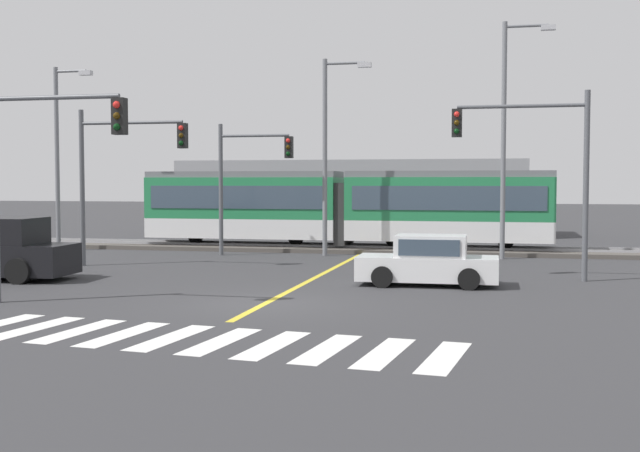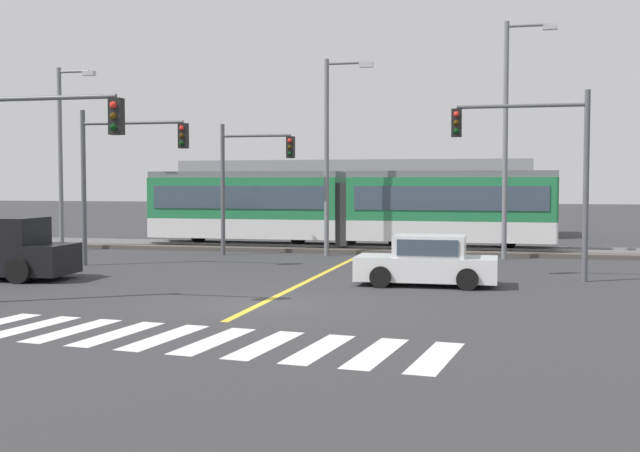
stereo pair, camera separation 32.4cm
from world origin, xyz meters
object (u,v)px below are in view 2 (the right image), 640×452
Objects in this scene: traffic_light_far_left at (248,170)px; street_lamp_east at (510,127)px; traffic_light_mid_right at (538,155)px; street_lamp_west at (63,148)px; light_rail_tram at (346,205)px; traffic_light_mid_left at (120,163)px; sedan_crossing at (427,262)px; traffic_light_near_left at (38,157)px; street_lamp_centre at (331,145)px.

street_lamp_east is (10.76, 0.82, 1.69)m from traffic_light_far_left.
street_lamp_west is (-20.61, 6.65, 0.70)m from traffic_light_mid_right.
traffic_light_mid_left is (-6.73, -8.82, 1.78)m from light_rail_tram.
sedan_crossing is 0.75× the size of traffic_light_near_left.
traffic_light_mid_right is at bearing 32.28° from sedan_crossing.
street_lamp_east reaches higher than traffic_light_far_left.
sedan_crossing is 19.81m from street_lamp_west.
traffic_light_mid_right is 0.72× the size of street_lamp_centre.
traffic_light_near_left is 18.98m from street_lamp_east.
street_lamp_centre is at bearing 118.99° from sedan_crossing.
traffic_light_mid_right is at bearing -3.39° from traffic_light_mid_left.
traffic_light_mid_right is 1.06× the size of traffic_light_near_left.
street_lamp_west reaches higher than traffic_light_mid_left.
traffic_light_near_left is at bearing -106.23° from street_lamp_centre.
sedan_crossing is 0.76× the size of traffic_light_far_left.
traffic_light_mid_right is at bearing -27.65° from traffic_light_far_left.
light_rail_tram is 5.28m from traffic_light_far_left.
traffic_light_mid_left is at bearing 104.65° from traffic_light_near_left.
street_lamp_east is at bearing 97.29° from traffic_light_mid_right.
sedan_crossing is 0.73× the size of traffic_light_mid_left.
traffic_light_near_left is at bearing -147.37° from sedan_crossing.
street_lamp_centre is at bearing 41.99° from traffic_light_mid_left.
traffic_light_near_left is (-4.41, -17.69, 1.70)m from light_rail_tram.
light_rail_tram is at bearing 129.93° from traffic_light_mid_right.
sedan_crossing is 0.51× the size of street_lamp_west.
traffic_light_far_left is 0.59× the size of street_lamp_east.
street_lamp_east reaches higher than traffic_light_near_left.
street_lamp_east reaches higher than light_rail_tram.
street_lamp_west is 0.87× the size of street_lamp_east.
street_lamp_east reaches higher than traffic_light_mid_left.
sedan_crossing is 0.51× the size of street_lamp_centre.
street_lamp_east is at bearing 0.79° from street_lamp_west.
street_lamp_east is (11.64, 14.91, 1.57)m from traffic_light_near_left.
street_lamp_east reaches higher than street_lamp_west.
traffic_light_near_left is (-0.88, -14.09, 0.12)m from traffic_light_far_left.
traffic_light_near_left is (2.32, -8.87, -0.08)m from traffic_light_mid_left.
traffic_light_mid_left is 8.98m from street_lamp_centre.
traffic_light_mid_right is at bearing -39.90° from street_lamp_centre.
street_lamp_east is (13.96, 6.04, 1.49)m from traffic_light_mid_left.
traffic_light_near_left is (-9.27, -5.93, 3.05)m from sedan_crossing.
traffic_light_far_left is (-8.38, 8.16, 2.93)m from sedan_crossing.
light_rail_tram is 12.79m from sedan_crossing.
light_rail_tram reaches higher than sedan_crossing.
traffic_light_near_left reaches higher than traffic_light_far_left.
traffic_light_far_left is at bearing -167.55° from street_lamp_centre.
street_lamp_west is at bearing 118.88° from traffic_light_near_left.
light_rail_tram is 3.88m from street_lamp_centre.
traffic_light_far_left is at bearing 135.78° from sedan_crossing.
traffic_light_mid_right is at bearing 32.54° from traffic_light_near_left.
street_lamp_east is at bearing 0.45° from street_lamp_centre.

